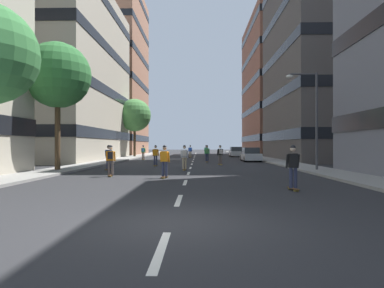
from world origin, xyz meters
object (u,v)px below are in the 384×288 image
at_px(skater_7, 111,159).
at_px(skater_4, 108,156).
at_px(skater_9, 165,160).
at_px(street_tree_near, 58,76).
at_px(street_tree_far, 135,115).
at_px(skater_1, 293,165).
at_px(parked_car_mid, 236,152).
at_px(streetlamp_right, 311,110).
at_px(skater_2, 206,150).
at_px(skater_3, 143,151).
at_px(parked_car_near, 251,155).
at_px(skater_0, 156,154).
at_px(skater_8, 184,156).
at_px(skater_6, 190,151).
at_px(skater_5, 220,154).
at_px(skater_10, 207,152).

bearing_deg(skater_7, skater_4, 106.86).
bearing_deg(skater_9, street_tree_near, 151.19).
relative_size(street_tree_far, skater_1, 4.75).
xyz_separation_m(parked_car_mid, streetlamp_right, (1.87, -28.10, 3.44)).
relative_size(street_tree_far, skater_9, 4.75).
bearing_deg(skater_1, skater_2, 94.10).
distance_m(skater_2, skater_4, 26.98).
bearing_deg(skater_3, skater_1, -68.78).
distance_m(street_tree_far, skater_9, 31.90).
xyz_separation_m(parked_car_near, skater_0, (-9.33, -8.27, 0.29)).
xyz_separation_m(skater_1, skater_8, (-4.71, 10.25, 0.03)).
height_order(skater_6, skater_7, same).
relative_size(skater_3, skater_8, 1.00).
height_order(skater_3, skater_9, same).
xyz_separation_m(street_tree_far, streetlamp_right, (16.99, -25.97, -2.04)).
xyz_separation_m(parked_car_mid, skater_4, (-12.10, -27.03, 0.32)).
bearing_deg(skater_5, skater_3, 129.35).
bearing_deg(street_tree_far, street_tree_near, -90.00).
height_order(skater_0, skater_4, same).
relative_size(skater_6, skater_9, 1.00).
bearing_deg(skater_2, skater_0, -102.53).
height_order(street_tree_near, street_tree_far, street_tree_near).
bearing_deg(streetlamp_right, street_tree_far, 123.20).
bearing_deg(parked_car_near, skater_8, -117.64).
distance_m(street_tree_far, skater_2, 11.79).
height_order(street_tree_far, skater_6, street_tree_far).
height_order(skater_3, skater_10, same).
bearing_deg(parked_car_mid, street_tree_far, -171.99).
bearing_deg(street_tree_far, skater_4, -83.08).
relative_size(skater_1, skater_8, 1.00).
relative_size(streetlamp_right, skater_6, 3.65).
xyz_separation_m(skater_0, skater_3, (-3.15, 12.30, 0.03)).
xyz_separation_m(skater_1, skater_9, (-5.53, 4.63, 0.00)).
distance_m(skater_0, skater_4, 5.27).
bearing_deg(skater_2, street_tree_far, -174.54).
xyz_separation_m(street_tree_far, skater_6, (8.25, -1.54, -5.19)).
bearing_deg(skater_6, skater_4, -102.60).
bearing_deg(skater_1, skater_3, 111.22).
bearing_deg(skater_6, skater_3, -130.41).
relative_size(street_tree_far, skater_7, 4.75).
relative_size(skater_3, skater_7, 1.00).
xyz_separation_m(skater_0, skater_1, (7.35, -14.74, 0.00)).
bearing_deg(skater_3, skater_10, -37.09).
bearing_deg(parked_car_mid, streetlamp_right, -86.19).
distance_m(skater_2, skater_3, 12.08).
bearing_deg(streetlamp_right, skater_3, 128.79).
bearing_deg(skater_9, skater_3, 102.51).
relative_size(street_tree_near, streetlamp_right, 1.31).
bearing_deg(skater_6, street_tree_far, 169.44).
bearing_deg(skater_8, skater_3, 109.04).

